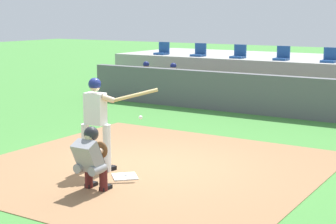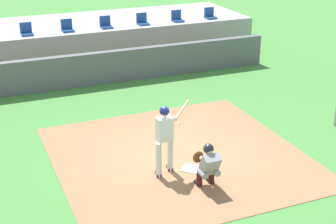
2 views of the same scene
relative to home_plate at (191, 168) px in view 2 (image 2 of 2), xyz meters
name	(u,v)px [view 2 (image 2 of 2)]	position (x,y,z in m)	size (l,w,h in m)	color
ground_plane	(178,156)	(0.00, 0.80, -0.02)	(80.00, 80.00, 0.00)	#428438
dirt_infield	(178,156)	(0.00, 0.80, -0.02)	(6.40, 6.40, 0.01)	#936B47
home_plate	(191,168)	(0.00, 0.00, 0.00)	(0.44, 0.44, 0.02)	white
batter_at_plate	(165,136)	(-0.67, 0.06, 1.01)	(1.23, 0.89, 1.80)	silver
catcher_crouched	(207,164)	(-0.01, -0.91, 0.59)	(0.48, 1.90, 1.13)	gray
dugout_wall	(108,67)	(0.00, 7.30, 0.58)	(13.00, 0.30, 1.20)	#59595E
dugout_bench	(101,69)	(0.00, 8.30, 0.20)	(11.80, 0.44, 0.45)	olive
stands_platform	(80,38)	(0.00, 11.70, 0.68)	(15.00, 4.40, 1.40)	#9E9E99
stadium_seat_2	(27,32)	(-2.44, 10.18, 1.51)	(0.46, 0.46, 0.48)	#1E478C
stadium_seat_3	(67,28)	(-0.81, 10.18, 1.51)	(0.46, 0.46, 0.48)	#1E478C
stadium_seat_4	(106,25)	(0.81, 10.18, 1.51)	(0.46, 0.46, 0.48)	#1E478C
stadium_seat_5	(142,21)	(2.44, 10.18, 1.51)	(0.46, 0.46, 0.48)	#1E478C
stadium_seat_6	(177,18)	(4.06, 10.18, 1.51)	(0.46, 0.46, 0.48)	#1E478C
stadium_seat_7	(210,15)	(5.69, 10.18, 1.51)	(0.46, 0.46, 0.48)	#1E478C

